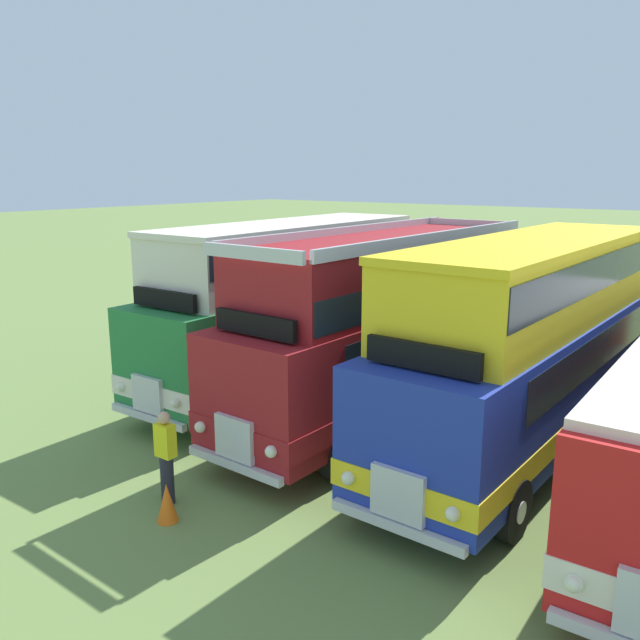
# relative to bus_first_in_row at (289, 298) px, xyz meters

# --- Properties ---
(bus_first_in_row) EXTENTS (2.70, 9.77, 4.49)m
(bus_first_in_row) POSITION_rel_bus_first_in_row_xyz_m (0.00, 0.00, 0.00)
(bus_first_in_row) COLOR #237538
(bus_first_in_row) RESTS_ON ground
(bus_second_in_row) EXTENTS (2.85, 10.00, 4.52)m
(bus_second_in_row) POSITION_rel_bus_first_in_row_xyz_m (3.39, -0.54, -0.11)
(bus_second_in_row) COLOR maroon
(bus_second_in_row) RESTS_ON ground
(bus_third_in_row) EXTENTS (2.79, 10.33, 4.49)m
(bus_third_in_row) POSITION_rel_bus_first_in_row_xyz_m (6.78, -0.46, 0.00)
(bus_third_in_row) COLOR #1E339E
(bus_third_in_row) RESTS_ON ground
(cone_mid_row) EXTENTS (0.36, 0.36, 0.68)m
(cone_mid_row) POSITION_rel_bus_first_in_row_xyz_m (2.95, -6.95, -2.12)
(cone_mid_row) COLOR orange
(cone_mid_row) RESTS_ON ground
(marshal_person) EXTENTS (0.36, 0.24, 1.73)m
(marshal_person) POSITION_rel_bus_first_in_row_xyz_m (2.48, -6.52, -1.58)
(marshal_person) COLOR #23232D
(marshal_person) RESTS_ON ground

